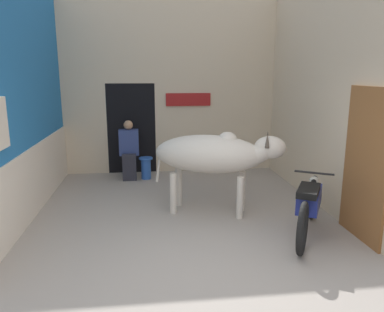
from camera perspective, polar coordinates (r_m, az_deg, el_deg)
name	(u,v)px	position (r m, az deg, el deg)	size (l,w,h in m)	color
ground_plane	(200,282)	(4.39, 1.28, -18.61)	(30.00, 30.00, 0.00)	#9E9389
wall_left_shopfront	(20,97)	(6.43, -24.72, 8.21)	(0.25, 4.83, 3.95)	#236BAD
wall_back_with_doorway	(157,99)	(8.80, -5.30, 8.62)	(4.79, 0.93, 3.95)	beige
wall_right_with_door	(326,92)	(6.80, 19.74, 9.13)	(0.22, 4.83, 3.95)	beige
cow	(214,155)	(6.04, 3.37, 0.19)	(2.14, 1.20, 1.39)	beige
motorcycle_near	(309,204)	(5.58, 17.39, -6.99)	(1.08, 1.77, 0.80)	black
shopkeeper_seated	(129,149)	(8.15, -9.58, 1.10)	(0.41, 0.33, 1.28)	#282833
plastic_stool	(146,167)	(8.21, -7.03, -1.75)	(0.30, 0.30, 0.47)	#2856B2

